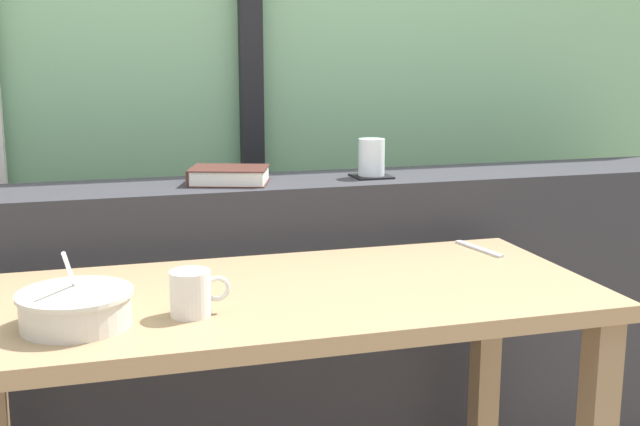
% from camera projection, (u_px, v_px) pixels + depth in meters
% --- Properties ---
extents(window_divider_post, '(0.07, 0.05, 2.60)m').
position_uv_depth(window_divider_post, '(250.00, 14.00, 2.49)').
color(window_divider_post, black).
rests_on(window_divider_post, ground).
extents(dark_console_ledge, '(2.80, 0.28, 0.86)m').
position_uv_depth(dark_console_ledge, '(271.00, 334.00, 2.21)').
color(dark_console_ledge, '#2D2D33').
rests_on(dark_console_ledge, ground).
extents(breakfast_table, '(1.30, 0.58, 0.71)m').
position_uv_depth(breakfast_table, '(283.00, 342.00, 1.67)').
color(breakfast_table, '#826849').
rests_on(breakfast_table, ground).
extents(coaster_square, '(0.10, 0.10, 0.00)m').
position_uv_depth(coaster_square, '(371.00, 176.00, 2.18)').
color(coaster_square, black).
rests_on(coaster_square, dark_console_ledge).
extents(juice_glass, '(0.07, 0.07, 0.10)m').
position_uv_depth(juice_glass, '(371.00, 158.00, 2.17)').
color(juice_glass, white).
rests_on(juice_glass, coaster_square).
extents(closed_book, '(0.23, 0.20, 0.04)m').
position_uv_depth(closed_book, '(229.00, 175.00, 2.08)').
color(closed_book, '#47231E').
rests_on(closed_book, dark_console_ledge).
extents(soup_bowl, '(0.20, 0.20, 0.14)m').
position_uv_depth(soup_bowl, '(76.00, 309.00, 1.43)').
color(soup_bowl, beige).
rests_on(soup_bowl, breakfast_table).
extents(fork_utensil, '(0.05, 0.17, 0.01)m').
position_uv_depth(fork_utensil, '(479.00, 249.00, 1.97)').
color(fork_utensil, silver).
rests_on(fork_utensil, breakfast_table).
extents(ceramic_mug, '(0.11, 0.08, 0.08)m').
position_uv_depth(ceramic_mug, '(192.00, 293.00, 1.49)').
color(ceramic_mug, silver).
rests_on(ceramic_mug, breakfast_table).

